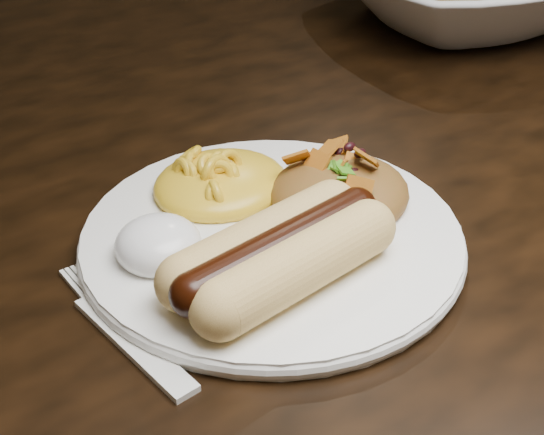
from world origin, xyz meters
TOP-DOWN VIEW (x-y plane):
  - table at (0.00, 0.00)m, footprint 1.60×0.90m
  - plate at (-0.11, -0.14)m, footprint 0.29×0.29m
  - hotdog at (-0.13, -0.18)m, footprint 0.13×0.08m
  - mac_and_cheese at (-0.11, -0.08)m, footprint 0.12×0.11m
  - sour_cream at (-0.18, -0.13)m, footprint 0.06×0.06m
  - taco_salad at (-0.05, -0.14)m, footprint 0.09×0.09m
  - fork at (-0.22, -0.17)m, footprint 0.03×0.13m

SIDE VIEW (x-z plane):
  - table at x=0.00m, z-range 0.28..1.03m
  - fork at x=-0.22m, z-range 0.75..0.75m
  - plate at x=-0.11m, z-range 0.75..0.76m
  - taco_salad at x=-0.05m, z-range 0.76..0.80m
  - sour_cream at x=-0.18m, z-range 0.76..0.79m
  - mac_and_cheese at x=-0.11m, z-range 0.76..0.80m
  - hotdog at x=-0.13m, z-range 0.76..0.80m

